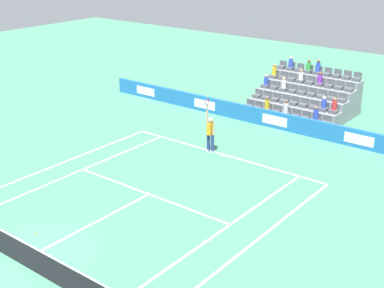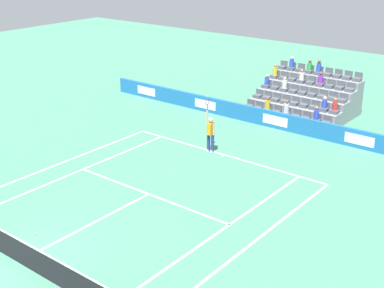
{
  "view_description": "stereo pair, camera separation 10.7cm",
  "coord_description": "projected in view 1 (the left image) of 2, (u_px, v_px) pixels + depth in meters",
  "views": [
    {
      "loc": [
        -13.96,
        8.5,
        10.19
      ],
      "look_at": [
        0.41,
        -9.84,
        1.1
      ],
      "focal_mm": 50.68,
      "sensor_mm": 36.0,
      "label": 1
    },
    {
      "loc": [
        -14.04,
        8.43,
        10.19
      ],
      "look_at": [
        0.41,
        -9.84,
        1.1
      ],
      "focal_mm": 50.68,
      "sensor_mm": 36.0,
      "label": 2
    }
  ],
  "objects": [
    {
      "name": "line_service",
      "position": [
        149.0,
        194.0,
        22.65
      ],
      "size": [
        8.23,
        0.1,
        0.01
      ],
      "primitive_type": "cube",
      "color": "white",
      "rests_on": "ground"
    },
    {
      "name": "loose_tennis_ball",
      "position": [
        37.0,
        234.0,
        19.58
      ],
      "size": [
        0.07,
        0.07,
        0.07
      ],
      "primitive_type": "sphere",
      "color": "#D1E533",
      "rests_on": "ground"
    },
    {
      "name": "stadium_stand",
      "position": [
        305.0,
        99.0,
        32.65
      ],
      "size": [
        5.58,
        4.75,
        3.02
      ],
      "color": "gray",
      "rests_on": "ground"
    },
    {
      "name": "tennis_net",
      "position": [
        17.0,
        250.0,
        17.77
      ],
      "size": [
        11.97,
        0.1,
        1.07
      ],
      "color": "#33383D",
      "rests_on": "ground"
    },
    {
      "name": "line_centre_mark",
      "position": [
        223.0,
        155.0,
        26.6
      ],
      "size": [
        0.1,
        0.2,
        0.01
      ],
      "primitive_type": "cube",
      "color": "white",
      "rests_on": "ground"
    },
    {
      "name": "ground_plane",
      "position": [
        19.0,
        262.0,
        17.95
      ],
      "size": [
        80.0,
        80.0,
        0.0
      ],
      "primitive_type": "plane",
      "color": "#47896B"
    },
    {
      "name": "line_doubles_sideline_right",
      "position": [
        255.0,
        242.0,
        19.16
      ],
      "size": [
        0.1,
        11.89,
        0.01
      ],
      "primitive_type": "cube",
      "color": "white",
      "rests_on": "ground"
    },
    {
      "name": "line_singles_sideline_left",
      "position": [
        75.0,
        173.0,
        24.68
      ],
      "size": [
        0.1,
        11.89,
        0.01
      ],
      "primitive_type": "cube",
      "color": "white",
      "rests_on": "ground"
    },
    {
      "name": "tennis_player",
      "position": [
        210.0,
        133.0,
        26.75
      ],
      "size": [
        0.53,
        0.37,
        2.85
      ],
      "color": "navy",
      "rests_on": "ground"
    },
    {
      "name": "line_centre_service",
      "position": [
        91.0,
        224.0,
        20.3
      ],
      "size": [
        0.1,
        6.4,
        0.01
      ],
      "primitive_type": "cube",
      "color": "white",
      "rests_on": "ground"
    },
    {
      "name": "line_singles_sideline_right",
      "position": [
        223.0,
        229.0,
        19.95
      ],
      "size": [
        0.1,
        11.89,
        0.01
      ],
      "primitive_type": "cube",
      "color": "white",
      "rests_on": "ground"
    },
    {
      "name": "sponsor_barrier",
      "position": [
        276.0,
        120.0,
        30.16
      ],
      "size": [
        24.33,
        0.22,
        0.95
      ],
      "color": "#1E66AD",
      "rests_on": "ground"
    },
    {
      "name": "line_baseline",
      "position": [
        224.0,
        155.0,
        26.67
      ],
      "size": [
        10.97,
        0.1,
        0.01
      ],
      "primitive_type": "cube",
      "color": "white",
      "rests_on": "ground"
    },
    {
      "name": "line_doubles_sideline_left",
      "position": [
        56.0,
        165.0,
        25.46
      ],
      "size": [
        0.1,
        11.89,
        0.01
      ],
      "primitive_type": "cube",
      "color": "white",
      "rests_on": "ground"
    }
  ]
}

